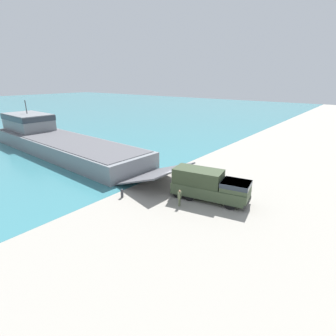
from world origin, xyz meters
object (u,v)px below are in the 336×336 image
Objects in this scene: military_truck at (209,185)px; soldier_on_ramp at (180,197)px; mooring_bollard at (122,193)px; landing_craft at (54,139)px.

military_truck is 4.79× the size of soldier_on_ramp.
mooring_bollard is (-2.04, 5.68, -0.45)m from soldier_on_ramp.
soldier_on_ramp is at bearing -128.55° from military_truck.
landing_craft is 29.65m from military_truck.
soldier_on_ramp is (-3.66, -28.15, -0.93)m from landing_craft.
military_truck is 8.72× the size of mooring_bollard.
military_truck is at bearing -55.62° from mooring_bollard.
landing_craft is 23.23m from mooring_bollard.
landing_craft is at bearing 75.78° from mooring_bollard.
landing_craft is at bearing 167.43° from military_truck.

